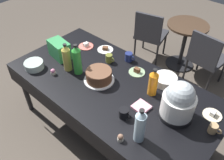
{
  "coord_description": "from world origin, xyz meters",
  "views": [
    {
      "loc": [
        1.17,
        -1.3,
        2.34
      ],
      "look_at": [
        0.0,
        0.0,
        0.8
      ],
      "focal_mm": 37.46,
      "sensor_mm": 36.0,
      "label": 1
    }
  ],
  "objects_px": {
    "soda_bottle_water": "(140,126)",
    "soda_carton": "(59,49)",
    "coffee_mug_navy": "(129,57)",
    "cupcake_rose": "(53,72)",
    "maroon_chair_left": "(150,33)",
    "coffee_mug_black": "(124,113)",
    "soda_bottle_ginger_ale": "(67,58)",
    "coffee_mug_tan": "(213,129)",
    "dessert_plate_coral": "(86,46)",
    "cupcake_berry": "(120,138)",
    "dessert_plate_sage": "(137,71)",
    "round_cafe_table": "(185,38)",
    "soda_bottle_orange_juice": "(153,83)",
    "frosted_layer_cake": "(99,76)",
    "glass_salad_bowl": "(34,65)",
    "coffee_mug_olive": "(109,58)",
    "slow_cooker": "(179,102)",
    "dessert_plate_cream": "(212,114)",
    "soda_bottle_lime_soda": "(77,60)",
    "potluck_table": "(112,88)",
    "cupcake_mint": "(188,95)",
    "dessert_plate_white": "(105,49)",
    "maroon_chair_right": "(206,56)"
  },
  "relations": [
    {
      "from": "dessert_plate_coral",
      "to": "soda_bottle_orange_juice",
      "type": "height_order",
      "value": "soda_bottle_orange_juice"
    },
    {
      "from": "dessert_plate_white",
      "to": "soda_carton",
      "type": "bearing_deg",
      "value": -123.17
    },
    {
      "from": "potluck_table",
      "to": "dessert_plate_white",
      "type": "xyz_separation_m",
      "value": [
        -0.47,
        0.4,
        0.07
      ]
    },
    {
      "from": "soda_bottle_water",
      "to": "soda_carton",
      "type": "relative_size",
      "value": 1.32
    },
    {
      "from": "glass_salad_bowl",
      "to": "cupcake_mint",
      "type": "height_order",
      "value": "glass_salad_bowl"
    },
    {
      "from": "coffee_mug_tan",
      "to": "round_cafe_table",
      "type": "distance_m",
      "value": 1.94
    },
    {
      "from": "frosted_layer_cake",
      "to": "glass_salad_bowl",
      "type": "xyz_separation_m",
      "value": [
        -0.67,
        -0.32,
        -0.02
      ]
    },
    {
      "from": "potluck_table",
      "to": "cupcake_berry",
      "type": "bearing_deg",
      "value": -42.37
    },
    {
      "from": "glass_salad_bowl",
      "to": "dessert_plate_cream",
      "type": "distance_m",
      "value": 1.86
    },
    {
      "from": "soda_bottle_water",
      "to": "coffee_mug_navy",
      "type": "distance_m",
      "value": 1.05
    },
    {
      "from": "cupcake_berry",
      "to": "soda_bottle_lime_soda",
      "type": "xyz_separation_m",
      "value": [
        -0.89,
        0.35,
        0.13
      ]
    },
    {
      "from": "slow_cooker",
      "to": "cupcake_rose",
      "type": "bearing_deg",
      "value": -163.89
    },
    {
      "from": "soda_bottle_lime_soda",
      "to": "potluck_table",
      "type": "bearing_deg",
      "value": 15.04
    },
    {
      "from": "maroon_chair_left",
      "to": "coffee_mug_black",
      "type": "bearing_deg",
      "value": -62.65
    },
    {
      "from": "coffee_mug_navy",
      "to": "coffee_mug_olive",
      "type": "height_order",
      "value": "coffee_mug_navy"
    },
    {
      "from": "cupcake_berry",
      "to": "coffee_mug_navy",
      "type": "height_order",
      "value": "coffee_mug_navy"
    },
    {
      "from": "dessert_plate_sage",
      "to": "cupcake_berry",
      "type": "relative_size",
      "value": 2.61
    },
    {
      "from": "dessert_plate_cream",
      "to": "coffee_mug_tan",
      "type": "height_order",
      "value": "coffee_mug_tan"
    },
    {
      "from": "potluck_table",
      "to": "dessert_plate_coral",
      "type": "xyz_separation_m",
      "value": [
        -0.69,
        0.29,
        0.07
      ]
    },
    {
      "from": "cupcake_rose",
      "to": "soda_bottle_ginger_ale",
      "type": "xyz_separation_m",
      "value": [
        0.05,
        0.16,
        0.12
      ]
    },
    {
      "from": "frosted_layer_cake",
      "to": "maroon_chair_left",
      "type": "xyz_separation_m",
      "value": [
        -0.4,
        1.53,
        -0.32
      ]
    },
    {
      "from": "dessert_plate_white",
      "to": "round_cafe_table",
      "type": "distance_m",
      "value": 1.4
    },
    {
      "from": "glass_salad_bowl",
      "to": "round_cafe_table",
      "type": "height_order",
      "value": "glass_salad_bowl"
    },
    {
      "from": "soda_bottle_ginger_ale",
      "to": "coffee_mug_tan",
      "type": "xyz_separation_m",
      "value": [
        1.52,
        0.25,
        -0.11
      ]
    },
    {
      "from": "slow_cooker",
      "to": "dessert_plate_cream",
      "type": "distance_m",
      "value": 0.37
    },
    {
      "from": "soda_carton",
      "to": "dessert_plate_cream",
      "type": "bearing_deg",
      "value": 18.38
    },
    {
      "from": "dessert_plate_cream",
      "to": "soda_bottle_orange_juice",
      "type": "relative_size",
      "value": 0.56
    },
    {
      "from": "cupcake_berry",
      "to": "dessert_plate_cream",
      "type": "bearing_deg",
      "value": 59.27
    },
    {
      "from": "soda_bottle_ginger_ale",
      "to": "maroon_chair_left",
      "type": "xyz_separation_m",
      "value": [
        -0.02,
        1.62,
        -0.41
      ]
    },
    {
      "from": "dessert_plate_coral",
      "to": "cupcake_berry",
      "type": "relative_size",
      "value": 2.7
    },
    {
      "from": "frosted_layer_cake",
      "to": "coffee_mug_olive",
      "type": "height_order",
      "value": "frosted_layer_cake"
    },
    {
      "from": "cupcake_rose",
      "to": "maroon_chair_left",
      "type": "xyz_separation_m",
      "value": [
        0.03,
        1.79,
        -0.29
      ]
    },
    {
      "from": "dessert_plate_sage",
      "to": "soda_bottle_lime_soda",
      "type": "relative_size",
      "value": 0.51
    },
    {
      "from": "dessert_plate_sage",
      "to": "maroon_chair_right",
      "type": "xyz_separation_m",
      "value": [
        0.31,
        1.17,
        -0.27
      ]
    },
    {
      "from": "frosted_layer_cake",
      "to": "dessert_plate_sage",
      "type": "relative_size",
      "value": 1.79
    },
    {
      "from": "soda_bottle_ginger_ale",
      "to": "round_cafe_table",
      "type": "xyz_separation_m",
      "value": [
        0.46,
        1.85,
        -0.4
      ]
    },
    {
      "from": "potluck_table",
      "to": "dessert_plate_sage",
      "type": "height_order",
      "value": "dessert_plate_sage"
    },
    {
      "from": "dessert_plate_white",
      "to": "cupcake_mint",
      "type": "bearing_deg",
      "value": -3.44
    },
    {
      "from": "glass_salad_bowl",
      "to": "soda_bottle_orange_juice",
      "type": "height_order",
      "value": "soda_bottle_orange_juice"
    },
    {
      "from": "cupcake_mint",
      "to": "soda_bottle_lime_soda",
      "type": "height_order",
      "value": "soda_bottle_lime_soda"
    },
    {
      "from": "round_cafe_table",
      "to": "coffee_mug_black",
      "type": "bearing_deg",
      "value": -78.07
    },
    {
      "from": "cupcake_berry",
      "to": "coffee_mug_black",
      "type": "height_order",
      "value": "coffee_mug_black"
    },
    {
      "from": "coffee_mug_olive",
      "to": "soda_bottle_ginger_ale",
      "type": "bearing_deg",
      "value": -121.24
    },
    {
      "from": "glass_salad_bowl",
      "to": "soda_carton",
      "type": "distance_m",
      "value": 0.33
    },
    {
      "from": "dessert_plate_sage",
      "to": "coffee_mug_black",
      "type": "distance_m",
      "value": 0.63
    },
    {
      "from": "coffee_mug_tan",
      "to": "soda_bottle_orange_juice",
      "type": "bearing_deg",
      "value": 176.04
    },
    {
      "from": "frosted_layer_cake",
      "to": "coffee_mug_tan",
      "type": "distance_m",
      "value": 1.15
    },
    {
      "from": "coffee_mug_tan",
      "to": "soda_carton",
      "type": "bearing_deg",
      "value": -174.73
    },
    {
      "from": "soda_bottle_orange_juice",
      "to": "maroon_chair_left",
      "type": "relative_size",
      "value": 0.35
    },
    {
      "from": "soda_bottle_lime_soda",
      "to": "coffee_mug_tan",
      "type": "relative_size",
      "value": 3.17
    }
  ]
}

